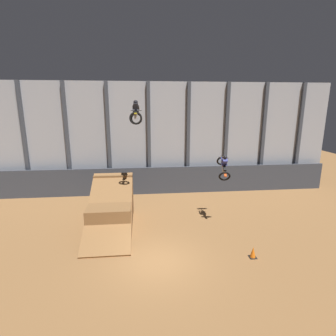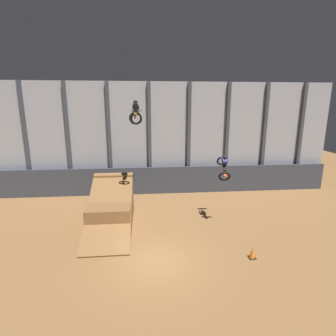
{
  "view_description": "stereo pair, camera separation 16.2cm",
  "coord_description": "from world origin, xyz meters",
  "px_view_note": "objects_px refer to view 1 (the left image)",
  "views": [
    {
      "loc": [
        -0.65,
        -11.46,
        7.52
      ],
      "look_at": [
        1.07,
        5.38,
        3.45
      ],
      "focal_mm": 28.0,
      "sensor_mm": 36.0,
      "label": 1
    },
    {
      "loc": [
        -0.49,
        -11.48,
        7.52
      ],
      "look_at": [
        1.07,
        5.38,
        3.45
      ],
      "focal_mm": 28.0,
      "sensor_mm": 36.0,
      "label": 2
    }
  ],
  "objects_px": {
    "dirt_ramp": "(112,209)",
    "rider_bike_left_air": "(136,114)",
    "rider_bike_right_air": "(224,166)",
    "traffic_cone_near_ramp": "(253,252)"
  },
  "relations": [
    {
      "from": "dirt_ramp",
      "to": "traffic_cone_near_ramp",
      "type": "distance_m",
      "value": 8.88
    },
    {
      "from": "rider_bike_right_air",
      "to": "dirt_ramp",
      "type": "bearing_deg",
      "value": -175.13
    },
    {
      "from": "dirt_ramp",
      "to": "rider_bike_left_air",
      "type": "distance_m",
      "value": 6.22
    },
    {
      "from": "rider_bike_left_air",
      "to": "traffic_cone_near_ramp",
      "type": "relative_size",
      "value": 3.01
    },
    {
      "from": "traffic_cone_near_ramp",
      "to": "rider_bike_right_air",
      "type": "bearing_deg",
      "value": 94.76
    },
    {
      "from": "rider_bike_left_air",
      "to": "dirt_ramp",
      "type": "bearing_deg",
      "value": 175.2
    },
    {
      "from": "dirt_ramp",
      "to": "traffic_cone_near_ramp",
      "type": "height_order",
      "value": "dirt_ramp"
    },
    {
      "from": "dirt_ramp",
      "to": "traffic_cone_near_ramp",
      "type": "xyz_separation_m",
      "value": [
        7.48,
        -4.74,
        -0.73
      ]
    },
    {
      "from": "rider_bike_left_air",
      "to": "rider_bike_right_air",
      "type": "bearing_deg",
      "value": -2.99
    },
    {
      "from": "rider_bike_left_air",
      "to": "traffic_cone_near_ramp",
      "type": "bearing_deg",
      "value": -37.92
    }
  ]
}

